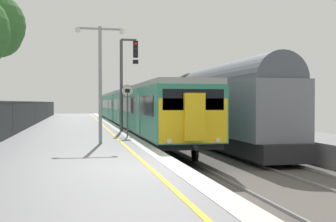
{
  "coord_description": "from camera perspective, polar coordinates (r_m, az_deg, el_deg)",
  "views": [
    {
      "loc": [
        -2.18,
        -11.05,
        1.71
      ],
      "look_at": [
        1.39,
        5.7,
        1.37
      ],
      "focal_mm": 45.3,
      "sensor_mm": 36.0,
      "label": 1
    }
  ],
  "objects": [
    {
      "name": "signal_gantry",
      "position": [
        25.36,
        -5.72,
        4.99
      ],
      "size": [
        1.1,
        0.24,
        5.49
      ],
      "color": "#47474C",
      "rests_on": "ground"
    },
    {
      "name": "speed_limit_sign",
      "position": [
        21.31,
        -5.49,
        1.02
      ],
      "size": [
        0.59,
        0.08,
        2.6
      ],
      "color": "#59595B",
      "rests_on": "ground"
    },
    {
      "name": "ground",
      "position": [
        12.28,
        11.49,
        -9.76
      ],
      "size": [
        17.4,
        110.0,
        1.21
      ],
      "color": "gray"
    },
    {
      "name": "commuter_train_at_platform",
      "position": [
        35.9,
        -5.19,
        0.45
      ],
      "size": [
        2.83,
        40.97,
        3.81
      ],
      "color": "#2D846B",
      "rests_on": "ground"
    },
    {
      "name": "freight_train_adjacent_track",
      "position": [
        30.77,
        3.58,
        1.02
      ],
      "size": [
        2.6,
        28.4,
        4.82
      ],
      "color": "#232326",
      "rests_on": "ground"
    },
    {
      "name": "platform_lamp_mid",
      "position": [
        17.75,
        -9.11,
        5.01
      ],
      "size": [
        2.0,
        0.2,
        4.84
      ],
      "color": "#93999E",
      "rests_on": "ground"
    }
  ]
}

